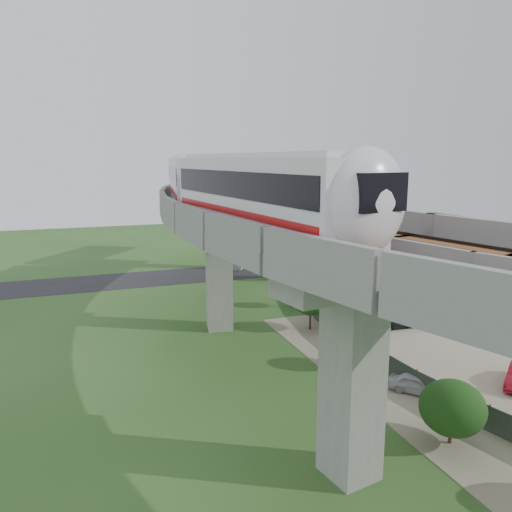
% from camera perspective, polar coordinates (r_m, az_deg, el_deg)
% --- Properties ---
extents(ground, '(160.00, 160.00, 0.00)m').
position_cam_1_polar(ground, '(32.52, -0.55, -14.07)').
color(ground, '#2E5221').
rests_on(ground, ground).
extents(dirt_lot, '(18.00, 26.00, 0.04)m').
position_cam_1_polar(dirt_lot, '(37.69, 21.47, -11.21)').
color(dirt_lot, gray).
rests_on(dirt_lot, ground).
extents(asphalt_road, '(60.00, 8.00, 0.03)m').
position_cam_1_polar(asphalt_road, '(60.19, -10.14, -2.39)').
color(asphalt_road, '#232326').
rests_on(asphalt_road, ground).
extents(viaduct, '(19.58, 73.98, 11.40)m').
position_cam_1_polar(viaduct, '(31.31, 6.07, 2.26)').
color(viaduct, '#99968E').
rests_on(viaduct, ground).
extents(metro_train, '(20.11, 59.19, 3.64)m').
position_cam_1_polar(metro_train, '(44.89, -4.35, 9.10)').
color(metro_train, silver).
rests_on(metro_train, ground).
extents(fence, '(3.87, 38.73, 1.50)m').
position_cam_1_polar(fence, '(36.38, 14.33, -10.34)').
color(fence, '#2D382D').
rests_on(fence, ground).
extents(tree_0, '(2.69, 2.69, 3.04)m').
position_cam_1_polar(tree_0, '(57.71, 2.39, -0.89)').
color(tree_0, '#382314').
rests_on(tree_0, ground).
extents(tree_1, '(2.01, 2.01, 3.01)m').
position_cam_1_polar(tree_1, '(47.06, 4.05, -3.34)').
color(tree_1, '#382314').
rests_on(tree_1, ground).
extents(tree_2, '(2.78, 2.78, 3.65)m').
position_cam_1_polar(tree_2, '(40.94, 6.26, -5.10)').
color(tree_2, '#382314').
rests_on(tree_2, ground).
extents(tree_3, '(2.37, 2.37, 2.93)m').
position_cam_1_polar(tree_3, '(34.27, 10.76, -9.44)').
color(tree_3, '#382314').
rests_on(tree_3, ground).
extents(tree_4, '(3.19, 3.19, 3.26)m').
position_cam_1_polar(tree_4, '(27.06, 21.53, -15.84)').
color(tree_4, '#382314').
rests_on(tree_4, ground).
extents(car_white, '(3.09, 3.29, 1.10)m').
position_cam_1_polar(car_white, '(32.18, 17.88, -13.75)').
color(car_white, silver).
rests_on(car_white, dirt_lot).
extents(car_dark, '(4.79, 2.16, 1.36)m').
position_cam_1_polar(car_dark, '(43.48, 15.90, -6.91)').
color(car_dark, black).
rests_on(car_dark, dirt_lot).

